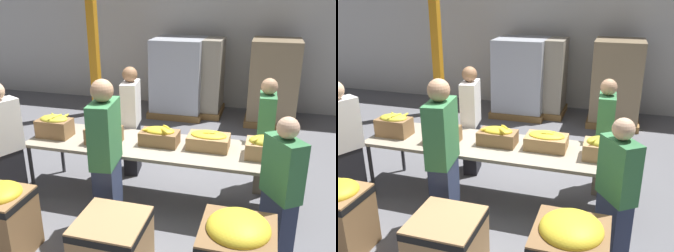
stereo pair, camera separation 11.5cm
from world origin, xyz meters
The scene contains 19 objects.
ground_plane centered at (0.00, 0.00, 0.00)m, with size 30.00×30.00×0.00m, color slate.
wall_back centered at (0.00, 4.31, 2.00)m, with size 16.00×0.08×4.00m.
sorting_table centered at (0.00, 0.00, 0.73)m, with size 3.26×0.86×0.77m.
banana_box_0 centered at (-1.36, -0.07, 0.92)m, with size 0.43×0.32×0.31m.
banana_box_1 centered at (-0.65, -0.10, 0.91)m, with size 0.42×0.31×0.28m.
banana_box_2 centered at (0.04, 0.03, 0.89)m, with size 0.47×0.29×0.24m.
banana_box_3 centered at (0.64, 0.08, 0.88)m, with size 0.50×0.33×0.23m.
banana_box_4 centered at (1.32, -0.01, 0.90)m, with size 0.46×0.33×0.26m.
volunteer_0 centered at (1.48, -0.78, 0.76)m, with size 0.41×0.45×1.53m.
volunteer_1 centered at (-0.33, -0.75, 0.87)m, with size 0.29×0.50×1.76m.
volunteer_2 centered at (1.30, 0.65, 0.77)m, with size 0.22×0.42×1.55m.
volunteer_3 centered at (-1.69, -0.66, 0.80)m, with size 0.38×0.48×1.62m.
volunteer_4 centered at (-0.58, 0.68, 0.79)m, with size 0.28×0.45×1.59m.
donation_bin_0 centered at (-1.18, -1.41, 0.42)m, with size 0.52×0.52×0.79m.
donation_bin_1 centered at (0.00, -1.41, 0.33)m, with size 0.63×0.63×0.62m.
support_pillar centered at (-2.30, 3.10, 2.00)m, with size 0.17×0.17×4.00m.
pallet_stack_0 centered at (-0.09, 3.69, 0.80)m, with size 0.90×0.90×1.63m.
pallet_stack_1 centered at (1.38, 3.47, 0.83)m, with size 1.00×1.00×1.68m.
pallet_stack_2 centered at (-0.57, 3.55, 0.80)m, with size 1.14×1.14×1.63m.
Camera 2 is at (1.39, -4.05, 2.61)m, focal length 40.00 mm.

